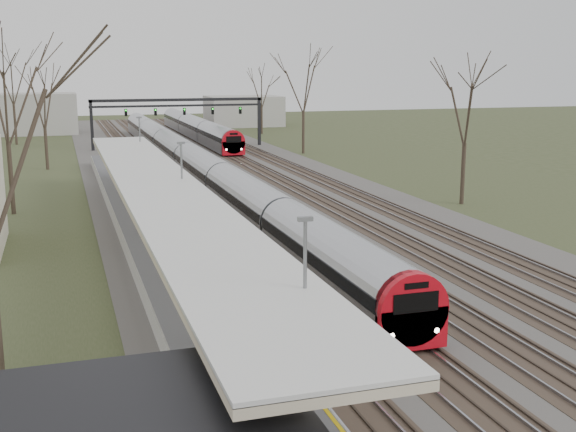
# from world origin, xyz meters

# --- Properties ---
(track_bed) EXTENTS (24.00, 160.00, 0.22)m
(track_bed) POSITION_xyz_m (0.26, 55.00, 0.06)
(track_bed) COLOR #474442
(track_bed) RESTS_ON ground
(platform) EXTENTS (3.50, 69.00, 1.00)m
(platform) POSITION_xyz_m (-9.05, 37.50, 0.50)
(platform) COLOR #9E9B93
(platform) RESTS_ON ground
(canopy) EXTENTS (4.10, 50.00, 3.11)m
(canopy) POSITION_xyz_m (-9.05, 32.99, 3.93)
(canopy) COLOR slate
(canopy) RESTS_ON platform
(signal_gantry) EXTENTS (21.00, 0.59, 6.08)m
(signal_gantry) POSITION_xyz_m (0.29, 84.99, 4.91)
(signal_gantry) COLOR black
(signal_gantry) RESTS_ON ground
(tree_west_far) EXTENTS (5.50, 5.50, 11.33)m
(tree_west_far) POSITION_xyz_m (-17.00, 48.00, 8.02)
(tree_west_far) COLOR #2D231C
(tree_west_far) RESTS_ON ground
(tree_east_far) EXTENTS (5.00, 5.00, 10.30)m
(tree_east_far) POSITION_xyz_m (14.00, 42.00, 7.29)
(tree_east_far) COLOR #2D231C
(tree_east_far) RESTS_ON ground
(train_near) EXTENTS (2.62, 90.21, 3.05)m
(train_near) POSITION_xyz_m (-2.50, 62.41, 1.48)
(train_near) COLOR #A1A3AB
(train_near) RESTS_ON ground
(train_far) EXTENTS (2.62, 45.21, 3.05)m
(train_far) POSITION_xyz_m (4.50, 96.10, 1.48)
(train_far) COLOR #A1A3AB
(train_far) RESTS_ON ground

